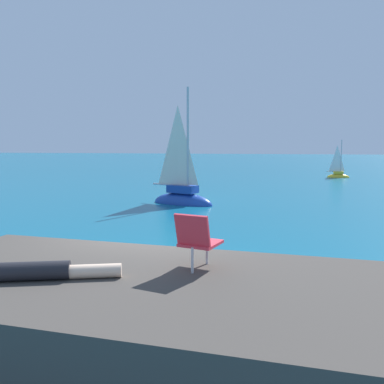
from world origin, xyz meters
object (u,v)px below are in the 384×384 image
object	(u,v)px
sailboat_near	(182,197)
sailboat_far	(338,175)
person_sunbather	(44,271)
beach_chair	(197,238)

from	to	relation	value
sailboat_near	sailboat_far	xyz separation A→B (m)	(9.15, 15.02, -0.13)
person_sunbather	beach_chair	size ratio (longest dim) A/B	2.16
sailboat_far	beach_chair	xyz separation A→B (m)	(-6.61, -27.73, 1.30)
person_sunbather	beach_chair	xyz separation A→B (m)	(1.86, 0.71, 0.33)
sailboat_near	beach_chair	distance (m)	13.01
sailboat_near	beach_chair	world-z (taller)	sailboat_near
sailboat_near	beach_chair	size ratio (longest dim) A/B	6.94
sailboat_far	person_sunbather	world-z (taller)	sailboat_far
sailboat_far	person_sunbather	size ratio (longest dim) A/B	1.80
person_sunbather	beach_chair	distance (m)	2.01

